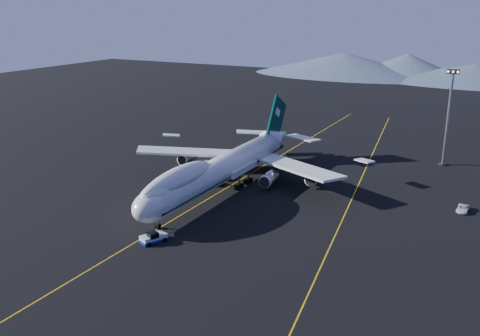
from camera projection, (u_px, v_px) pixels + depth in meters
The scene contains 7 objects.
ground at pixel (222, 191), 131.81m from camera, with size 500.00×500.00×0.00m, color black.
taxiway_line_main at pixel (222, 191), 131.81m from camera, with size 0.25×220.00×0.01m, color gold.
taxiway_line_side at pixel (352, 198), 126.90m from camera, with size 0.25×200.00×0.01m, color gold.
boeing_747 at pixel (222, 168), 130.14m from camera, with size 59.62×72.43×19.37m.
pushback_tug at pixel (154, 238), 103.23m from camera, with size 4.50×5.80×2.26m.
service_van at pixel (463, 209), 118.31m from camera, with size 2.33×5.05×1.40m, color silver.
floodlight_mast at pixel (448, 118), 149.15m from camera, with size 3.35×2.52×27.15m.
Camera 1 is at (61.95, -107.97, 43.94)m, focal length 40.00 mm.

